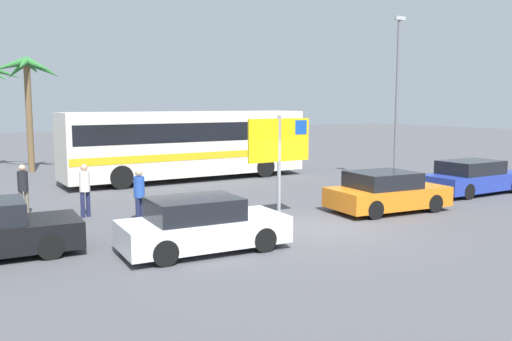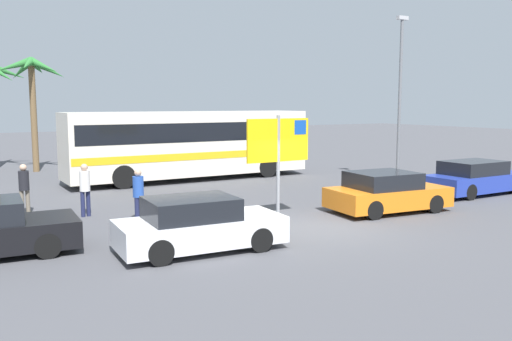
{
  "view_description": "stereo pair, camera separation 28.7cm",
  "coord_description": "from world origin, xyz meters",
  "px_view_note": "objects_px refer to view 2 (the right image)",
  "views": [
    {
      "loc": [
        -9.62,
        -12.01,
        3.55
      ],
      "look_at": [
        -0.15,
        3.43,
        1.3
      ],
      "focal_mm": 37.98,
      "sensor_mm": 36.0,
      "label": 1
    },
    {
      "loc": [
        -9.38,
        -12.16,
        3.55
      ],
      "look_at": [
        -0.15,
        3.43,
        1.3
      ],
      "focal_mm": 37.98,
      "sensor_mm": 36.0,
      "label": 2
    }
  ],
  "objects_px": {
    "car_blue": "(476,178)",
    "pedestrian_near_sign": "(138,192)",
    "car_white": "(198,225)",
    "bus_front_coach": "(190,142)",
    "ferry_sign": "(280,144)",
    "pedestrian_crossing_lot": "(85,186)",
    "pedestrian_by_bus": "(24,185)",
    "car_orange": "(387,193)"
  },
  "relations": [
    {
      "from": "car_blue",
      "to": "pedestrian_near_sign",
      "type": "height_order",
      "value": "pedestrian_near_sign"
    },
    {
      "from": "car_blue",
      "to": "car_white",
      "type": "relative_size",
      "value": 1.11
    },
    {
      "from": "bus_front_coach",
      "to": "pedestrian_near_sign",
      "type": "xyz_separation_m",
      "value": [
        -5.1,
        -7.76,
        -0.83
      ]
    },
    {
      "from": "ferry_sign",
      "to": "pedestrian_crossing_lot",
      "type": "xyz_separation_m",
      "value": [
        -5.0,
        3.52,
        -1.34
      ]
    },
    {
      "from": "bus_front_coach",
      "to": "pedestrian_by_bus",
      "type": "distance_m",
      "value": 9.16
    },
    {
      "from": "car_white",
      "to": "pedestrian_crossing_lot",
      "type": "bearing_deg",
      "value": 107.77
    },
    {
      "from": "car_blue",
      "to": "pedestrian_near_sign",
      "type": "bearing_deg",
      "value": 172.84
    },
    {
      "from": "bus_front_coach",
      "to": "car_blue",
      "type": "xyz_separation_m",
      "value": [
        8.01,
        -9.47,
        -1.15
      ]
    },
    {
      "from": "car_white",
      "to": "pedestrian_by_bus",
      "type": "relative_size",
      "value": 2.51
    },
    {
      "from": "pedestrian_crossing_lot",
      "to": "car_blue",
      "type": "bearing_deg",
      "value": -113.04
    },
    {
      "from": "pedestrian_crossing_lot",
      "to": "pedestrian_near_sign",
      "type": "xyz_separation_m",
      "value": [
        1.14,
        -1.77,
        -0.04
      ]
    },
    {
      "from": "car_blue",
      "to": "pedestrian_near_sign",
      "type": "relative_size",
      "value": 2.8
    },
    {
      "from": "ferry_sign",
      "to": "pedestrian_by_bus",
      "type": "relative_size",
      "value": 1.96
    },
    {
      "from": "car_blue",
      "to": "pedestrian_near_sign",
      "type": "distance_m",
      "value": 13.22
    },
    {
      "from": "ferry_sign",
      "to": "car_blue",
      "type": "bearing_deg",
      "value": -1.27
    },
    {
      "from": "ferry_sign",
      "to": "car_orange",
      "type": "bearing_deg",
      "value": -12.7
    },
    {
      "from": "bus_front_coach",
      "to": "car_orange",
      "type": "height_order",
      "value": "bus_front_coach"
    },
    {
      "from": "car_orange",
      "to": "pedestrian_near_sign",
      "type": "bearing_deg",
      "value": 167.3
    },
    {
      "from": "ferry_sign",
      "to": "car_white",
      "type": "relative_size",
      "value": 0.78
    },
    {
      "from": "pedestrian_crossing_lot",
      "to": "pedestrian_by_bus",
      "type": "relative_size",
      "value": 1.03
    },
    {
      "from": "pedestrian_near_sign",
      "to": "pedestrian_crossing_lot",
      "type": "bearing_deg",
      "value": 178.76
    },
    {
      "from": "ferry_sign",
      "to": "car_blue",
      "type": "xyz_separation_m",
      "value": [
        9.24,
        0.03,
        -1.69
      ]
    },
    {
      "from": "ferry_sign",
      "to": "car_white",
      "type": "bearing_deg",
      "value": -152.86
    },
    {
      "from": "car_orange",
      "to": "car_blue",
      "type": "distance_m",
      "value": 5.57
    },
    {
      "from": "car_blue",
      "to": "pedestrian_crossing_lot",
      "type": "distance_m",
      "value": 14.66
    },
    {
      "from": "bus_front_coach",
      "to": "car_white",
      "type": "bearing_deg",
      "value": -112.95
    },
    {
      "from": "pedestrian_crossing_lot",
      "to": "pedestrian_near_sign",
      "type": "relative_size",
      "value": 1.03
    },
    {
      "from": "car_orange",
      "to": "bus_front_coach",
      "type": "bearing_deg",
      "value": 109.1
    },
    {
      "from": "bus_front_coach",
      "to": "car_white",
      "type": "height_order",
      "value": "bus_front_coach"
    },
    {
      "from": "pedestrian_crossing_lot",
      "to": "pedestrian_by_bus",
      "type": "bearing_deg",
      "value": 41.29
    },
    {
      "from": "pedestrian_near_sign",
      "to": "pedestrian_by_bus",
      "type": "distance_m",
      "value": 4.13
    },
    {
      "from": "bus_front_coach",
      "to": "pedestrian_crossing_lot",
      "type": "distance_m",
      "value": 8.68
    },
    {
      "from": "car_white",
      "to": "pedestrian_crossing_lot",
      "type": "relative_size",
      "value": 2.44
    },
    {
      "from": "car_orange",
      "to": "pedestrian_near_sign",
      "type": "relative_size",
      "value": 2.52
    },
    {
      "from": "bus_front_coach",
      "to": "pedestrian_by_bus",
      "type": "relative_size",
      "value": 7.0
    },
    {
      "from": "car_blue",
      "to": "pedestrian_by_bus",
      "type": "bearing_deg",
      "value": 163.42
    },
    {
      "from": "car_blue",
      "to": "pedestrian_by_bus",
      "type": "distance_m",
      "value": 16.56
    },
    {
      "from": "ferry_sign",
      "to": "car_orange",
      "type": "distance_m",
      "value": 4.16
    },
    {
      "from": "car_white",
      "to": "pedestrian_crossing_lot",
      "type": "distance_m",
      "value": 5.67
    },
    {
      "from": "ferry_sign",
      "to": "pedestrian_by_bus",
      "type": "height_order",
      "value": "ferry_sign"
    },
    {
      "from": "car_orange",
      "to": "pedestrian_near_sign",
      "type": "height_order",
      "value": "pedestrian_near_sign"
    },
    {
      "from": "car_orange",
      "to": "ferry_sign",
      "type": "bearing_deg",
      "value": 174.2
    }
  ]
}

